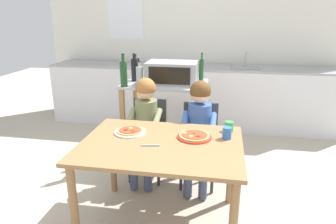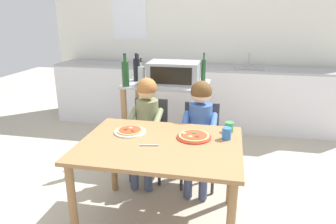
% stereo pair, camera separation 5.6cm
% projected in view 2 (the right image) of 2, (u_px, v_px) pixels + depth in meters
% --- Properties ---
extents(ground_plane, '(11.06, 11.06, 0.00)m').
position_uv_depth(ground_plane, '(182.00, 162.00, 3.59)').
color(ground_plane, '#B7AD99').
extents(back_wall_tiled, '(4.79, 0.13, 2.70)m').
position_uv_depth(back_wall_tiled, '(200.00, 34.00, 4.77)').
color(back_wall_tiled, white).
rests_on(back_wall_tiled, ground).
extents(kitchen_counter, '(4.31, 0.60, 1.11)m').
position_uv_depth(kitchen_counter, '(196.00, 96.00, 4.67)').
color(kitchen_counter, silver).
rests_on(kitchen_counter, ground).
extents(kitchen_island_cart, '(0.93, 0.60, 0.92)m').
position_uv_depth(kitchen_island_cart, '(167.00, 109.00, 3.53)').
color(kitchen_island_cart, '#B7BABF').
rests_on(kitchen_island_cart, ground).
extents(toaster_oven, '(0.55, 0.38, 0.24)m').
position_uv_depth(toaster_oven, '(174.00, 73.00, 3.37)').
color(toaster_oven, '#999BA0').
rests_on(toaster_oven, kitchen_island_cart).
extents(bottle_tall_green_wine, '(0.06, 0.06, 0.28)m').
position_uv_depth(bottle_tall_green_wine, '(138.00, 68.00, 3.66)').
color(bottle_tall_green_wine, '#4C2D14').
rests_on(bottle_tall_green_wine, kitchen_island_cart).
extents(bottle_dark_olive_oil, '(0.05, 0.05, 0.25)m').
position_uv_depth(bottle_dark_olive_oil, '(141.00, 71.00, 3.57)').
color(bottle_dark_olive_oil, black).
rests_on(bottle_dark_olive_oil, kitchen_island_cart).
extents(bottle_slim_sauce, '(0.07, 0.07, 0.35)m').
position_uv_depth(bottle_slim_sauce, '(125.00, 73.00, 3.23)').
color(bottle_slim_sauce, '#1E4723').
rests_on(bottle_slim_sauce, kitchen_island_cart).
extents(bottle_brown_beer, '(0.07, 0.07, 0.32)m').
position_uv_depth(bottle_brown_beer, '(136.00, 69.00, 3.48)').
color(bottle_brown_beer, black).
rests_on(bottle_brown_beer, kitchen_island_cart).
extents(bottle_clear_vinegar, '(0.07, 0.07, 0.26)m').
position_uv_depth(bottle_clear_vinegar, '(141.00, 75.00, 3.31)').
color(bottle_clear_vinegar, '#ADB7B2').
rests_on(bottle_clear_vinegar, kitchen_island_cart).
extents(bottle_squat_spirits, '(0.05, 0.05, 0.32)m').
position_uv_depth(bottle_squat_spirits, '(203.00, 70.00, 3.45)').
color(bottle_squat_spirits, '#1E4723').
rests_on(bottle_squat_spirits, kitchen_island_cart).
extents(dining_table, '(1.23, 0.91, 0.72)m').
position_uv_depth(dining_table, '(160.00, 154.00, 2.36)').
color(dining_table, olive).
rests_on(dining_table, ground).
extents(dining_chair_left, '(0.36, 0.36, 0.81)m').
position_uv_depth(dining_chair_left, '(149.00, 133.00, 3.17)').
color(dining_chair_left, '#333338').
rests_on(dining_chair_left, ground).
extents(dining_chair_right, '(0.36, 0.36, 0.81)m').
position_uv_depth(dining_chair_right, '(200.00, 138.00, 3.03)').
color(dining_chair_right, '#333338').
rests_on(dining_chair_right, ground).
extents(child_in_olive_shirt, '(0.32, 0.42, 1.05)m').
position_uv_depth(child_in_olive_shirt, '(146.00, 118.00, 3.00)').
color(child_in_olive_shirt, '#424C6B').
rests_on(child_in_olive_shirt, ground).
extents(child_in_blue_striped_shirt, '(0.32, 0.42, 1.05)m').
position_uv_depth(child_in_blue_striped_shirt, '(200.00, 123.00, 2.86)').
color(child_in_blue_striped_shirt, '#424C6B').
rests_on(child_in_blue_striped_shirt, ground).
extents(pizza_plate_white, '(0.26, 0.26, 0.03)m').
position_uv_depth(pizza_plate_white, '(130.00, 131.00, 2.53)').
color(pizza_plate_white, white).
rests_on(pizza_plate_white, dining_table).
extents(pizza_plate_red_rimmed, '(0.27, 0.27, 0.03)m').
position_uv_depth(pizza_plate_red_rimmed, '(194.00, 136.00, 2.42)').
color(pizza_plate_red_rimmed, red).
rests_on(pizza_plate_red_rimmed, dining_table).
extents(drinking_cup_blue, '(0.07, 0.07, 0.09)m').
position_uv_depth(drinking_cup_blue, '(227.00, 133.00, 2.39)').
color(drinking_cup_blue, blue).
rests_on(drinking_cup_blue, dining_table).
extents(drinking_cup_green, '(0.07, 0.07, 0.08)m').
position_uv_depth(drinking_cup_green, '(229.00, 127.00, 2.54)').
color(drinking_cup_green, green).
rests_on(drinking_cup_green, dining_table).
extents(serving_spoon, '(0.14, 0.04, 0.01)m').
position_uv_depth(serving_spoon, '(149.00, 145.00, 2.27)').
color(serving_spoon, '#B7BABF').
rests_on(serving_spoon, dining_table).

